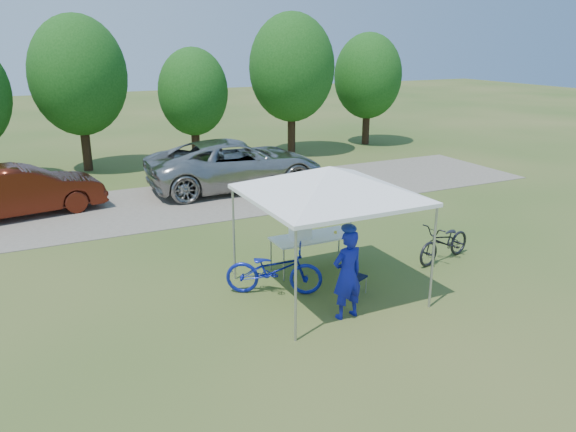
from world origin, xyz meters
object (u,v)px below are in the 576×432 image
cyclist (347,274)px  folding_table (313,238)px  cooler (300,231)px  sedan (23,191)px  bike_blue (274,270)px  minivan (235,164)px  folding_chair (352,271)px  bike_dark (445,242)px

cyclist → folding_table: bearing=-108.4°
cooler → cyclist: cyclist is taller
cyclist → sedan: bearing=-66.9°
bike_blue → minivan: 8.86m
bike_blue → folding_table: bearing=-29.9°
minivan → sedan: bearing=93.5°
folding_chair → sedan: bearing=99.2°
bike_blue → cooler: bearing=-22.5°
folding_table → sedan: 9.49m
cyclist → bike_blue: 1.80m
folding_table → folding_chair: size_ratio=2.38×
folding_table → cyclist: cyclist is taller
folding_table → bike_blue: 1.62m
cooler → cyclist: 2.42m
folding_chair → cyclist: bearing=-151.9°
cooler → folding_chair: bearing=-73.0°
cyclist → cooler: bearing=-100.7°
cooler → sedan: (-5.53, 7.46, -0.19)m
folding_table → sedan: size_ratio=0.42×
cooler → bike_blue: cooler is taller
cyclist → minivan: bearing=-104.1°
folding_chair → cooler: (-0.46, 1.50, 0.49)m
cooler → minivan: minivan is taller
folding_table → bike_blue: size_ratio=0.95×
cooler → bike_blue: bearing=-141.4°
folding_chair → cyclist: 1.21m
bike_blue → bike_dark: bearing=-62.9°
folding_chair → bike_blue: 1.64m
bike_dark → sedan: (-8.94, 8.43, 0.30)m
cyclist → bike_dark: (3.65, 1.43, -0.41)m
folding_table → folding_chair: bearing=-85.2°
bike_blue → sedan: size_ratio=0.44×
cyclist → sedan: cyclist is taller
folding_chair → sedan: (-5.99, 8.96, 0.30)m
cooler → bike_blue: size_ratio=0.23×
folding_table → minivan: size_ratio=0.31×
bike_dark → sedan: sedan is taller
folding_chair → bike_dark: (2.95, 0.52, 0.00)m
minivan → sedan: 6.90m
bike_dark → cooler: bearing=-119.5°
cyclist → bike_dark: size_ratio=0.98×
folding_chair → bike_blue: (-1.50, 0.67, 0.06)m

